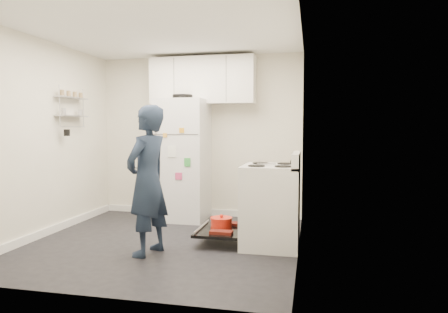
% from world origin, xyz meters
% --- Properties ---
extents(room, '(3.21, 3.21, 2.51)m').
position_xyz_m(room, '(-0.03, 0.03, 1.21)').
color(room, black).
rests_on(room, ground).
extents(electric_range, '(0.66, 0.76, 1.10)m').
position_xyz_m(electric_range, '(1.26, 0.15, 0.47)').
color(electric_range, silver).
rests_on(electric_range, ground).
extents(open_oven_door, '(0.55, 0.70, 0.21)m').
position_xyz_m(open_oven_door, '(0.68, 0.16, 0.18)').
color(open_oven_door, black).
rests_on(open_oven_door, ground).
extents(refrigerator, '(0.72, 0.74, 1.88)m').
position_xyz_m(refrigerator, '(-0.16, 1.25, 0.91)').
color(refrigerator, silver).
rests_on(refrigerator, ground).
extents(upper_cabinets, '(1.60, 0.33, 0.70)m').
position_xyz_m(upper_cabinets, '(0.10, 1.43, 2.10)').
color(upper_cabinets, silver).
rests_on(upper_cabinets, room).
extents(wall_shelf_rack, '(0.14, 0.60, 0.61)m').
position_xyz_m(wall_shelf_rack, '(-1.52, 0.49, 1.68)').
color(wall_shelf_rack, '#B2B2B7').
rests_on(wall_shelf_rack, room).
extents(person, '(0.53, 0.67, 1.63)m').
position_xyz_m(person, '(-0.01, -0.46, 0.81)').
color(person, '#192337').
rests_on(person, ground).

